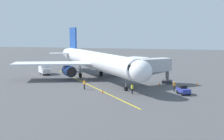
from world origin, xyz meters
name	(u,v)px	position (x,y,z in m)	size (l,w,h in m)	color
ground_plane	(91,78)	(0.00, 0.00, 0.00)	(220.00, 220.00, 0.00)	#4C4C4F
apron_lead_in_line	(87,84)	(-1.48, 6.71, 0.01)	(0.24, 40.00, 0.01)	yellow
airplane	(95,61)	(-1.30, 0.49, 4.00)	(32.35, 33.64, 11.50)	white
jet_bridge	(144,66)	(-12.73, 5.54, 3.76)	(9.93, 9.00, 5.40)	#B7B7BC
ground_crew_marshaller	(174,86)	(-18.56, 9.07, 0.89)	(0.45, 0.35, 1.71)	#23232D
ground_crew_wing_walker	(132,89)	(-11.77, 12.96, 0.89)	(0.42, 0.47, 1.71)	#23232D
ground_crew_loader	(84,84)	(-2.76, 11.56, 0.89)	(0.47, 0.39, 1.71)	#23232D
tug_near_nose	(183,90)	(-20.11, 11.28, 0.70)	(2.39, 2.73, 1.50)	#2D3899
box_truck_portside	(44,69)	(12.82, -2.51, 1.39)	(4.48, 4.76, 2.62)	white
safety_cone_nose_left	(180,88)	(-19.63, 7.52, 0.28)	(0.32, 0.32, 0.55)	#F2590F
safety_cone_nose_right	(159,84)	(-15.63, 4.33, 0.28)	(0.32, 0.32, 0.55)	#F2590F
safety_cone_wing_port	(102,91)	(-6.79, 13.73, 0.28)	(0.32, 0.32, 0.55)	#F2590F
safety_cone_wing_starboard	(197,84)	(-22.76, 3.00, 0.28)	(0.32, 0.32, 0.55)	#F2590F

